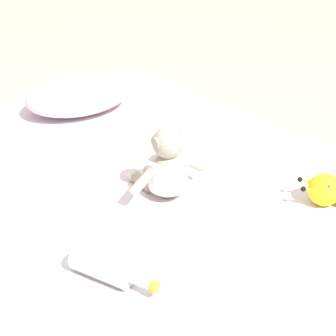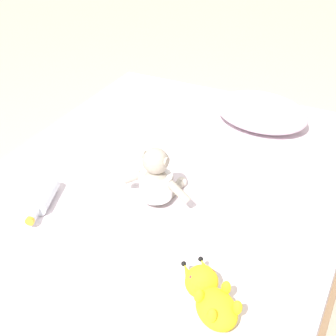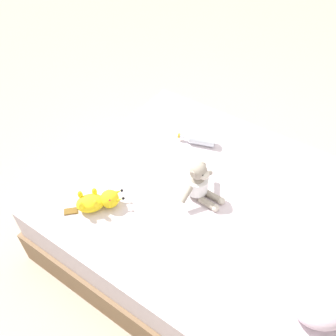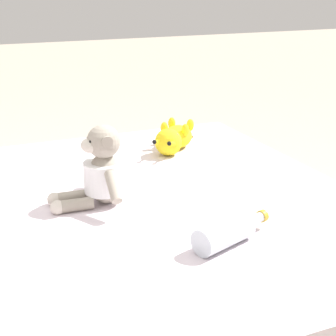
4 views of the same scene
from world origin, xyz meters
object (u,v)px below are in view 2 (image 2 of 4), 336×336
at_px(bed, 168,223).
at_px(plush_yellow_creature, 210,296).
at_px(plush_monkey, 157,180).
at_px(glass_bottle, 43,197).
at_px(pillow, 261,112).

bearing_deg(bed, plush_yellow_creature, -53.59).
distance_m(bed, plush_monkey, 0.36).
distance_m(bed, plush_yellow_creature, 0.73).
distance_m(bed, glass_bottle, 0.56).
relative_size(bed, glass_bottle, 7.70).
relative_size(plush_monkey, glass_bottle, 1.19).
height_order(bed, plush_monkey, plush_monkey).
bearing_deg(pillow, bed, -108.25).
height_order(plush_yellow_creature, glass_bottle, plush_yellow_creature).
xyz_separation_m(pillow, glass_bottle, (-0.53, -0.95, -0.04)).
xyz_separation_m(pillow, plush_yellow_creature, (0.21, -1.14, -0.03)).
relative_size(bed, plush_yellow_creature, 6.67).
bearing_deg(glass_bottle, bed, 46.72).
height_order(bed, glass_bottle, glass_bottle).
height_order(bed, pillow, pillow).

